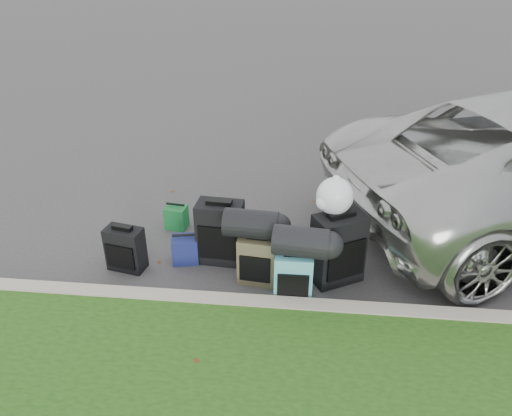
# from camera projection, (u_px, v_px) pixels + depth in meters

# --- Properties ---
(ground) EXTENTS (120.00, 120.00, 0.00)m
(ground) POSITION_uv_depth(u_px,v_px,m) (263.00, 256.00, 6.05)
(ground) COLOR #383535
(ground) RESTS_ON ground
(curb) EXTENTS (120.00, 0.18, 0.15)m
(curb) POSITION_uv_depth(u_px,v_px,m) (254.00, 305.00, 5.14)
(curb) COLOR #9E937F
(curb) RESTS_ON ground
(suitcase_small_black) EXTENTS (0.46, 0.31, 0.53)m
(suitcase_small_black) POSITION_uv_depth(u_px,v_px,m) (126.00, 249.00, 5.71)
(suitcase_small_black) COLOR black
(suitcase_small_black) RESTS_ON ground
(suitcase_large_black_left) EXTENTS (0.55, 0.35, 0.76)m
(suitcase_large_black_left) POSITION_uv_depth(u_px,v_px,m) (220.00, 232.00, 5.80)
(suitcase_large_black_left) COLOR black
(suitcase_large_black_left) RESTS_ON ground
(suitcase_olive) EXTENTS (0.44, 0.30, 0.57)m
(suitcase_olive) POSITION_uv_depth(u_px,v_px,m) (257.00, 260.00, 5.49)
(suitcase_olive) COLOR #433D28
(suitcase_olive) RESTS_ON ground
(suitcase_teal) EXTENTS (0.40, 0.24, 0.56)m
(suitcase_teal) POSITION_uv_depth(u_px,v_px,m) (293.00, 277.00, 5.22)
(suitcase_teal) COLOR teal
(suitcase_teal) RESTS_ON ground
(suitcase_large_black_right) EXTENTS (0.64, 0.55, 0.82)m
(suitcase_large_black_right) POSITION_uv_depth(u_px,v_px,m) (338.00, 248.00, 5.46)
(suitcase_large_black_right) COLOR black
(suitcase_large_black_right) RESTS_ON ground
(tote_green) EXTENTS (0.29, 0.25, 0.31)m
(tote_green) POSITION_uv_depth(u_px,v_px,m) (177.00, 217.00, 6.55)
(tote_green) COLOR #17682D
(tote_green) RESTS_ON ground
(tote_navy) EXTENTS (0.34, 0.29, 0.32)m
(tote_navy) POSITION_uv_depth(u_px,v_px,m) (185.00, 250.00, 5.88)
(tote_navy) COLOR navy
(tote_navy) RESTS_ON ground
(duffel_left) EXTENTS (0.60, 0.35, 0.31)m
(duffel_left) POSITION_uv_depth(u_px,v_px,m) (251.00, 224.00, 5.31)
(duffel_left) COLOR black
(duffel_left) RESTS_ON suitcase_olive
(duffel_right) EXTENTS (0.59, 0.37, 0.31)m
(duffel_right) POSITION_uv_depth(u_px,v_px,m) (301.00, 242.00, 5.01)
(duffel_right) COLOR black
(duffel_right) RESTS_ON suitcase_teal
(trash_bag) EXTENTS (0.39, 0.39, 0.39)m
(trash_bag) POSITION_uv_depth(u_px,v_px,m) (335.00, 196.00, 5.24)
(trash_bag) COLOR white
(trash_bag) RESTS_ON suitcase_large_black_right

